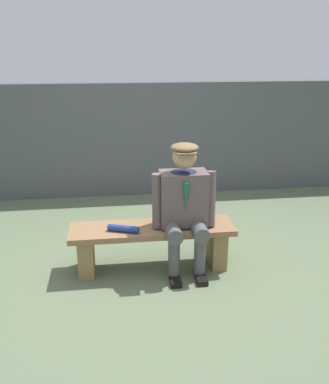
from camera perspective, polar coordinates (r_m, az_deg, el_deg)
name	(u,v)px	position (r m, az deg, el deg)	size (l,w,h in m)	color
ground_plane	(153,267)	(4.27, -1.63, -10.16)	(30.00, 30.00, 0.00)	#5B6B4C
bench	(152,240)	(4.13, -1.67, -6.54)	(1.59, 0.43, 0.44)	olive
seated_man	(184,203)	(3.96, 2.70, -1.48)	(0.62, 0.56, 1.26)	#5B4B4A
rolled_magazine	(123,229)	(3.96, -5.62, -4.99)	(0.06, 0.06, 0.30)	navy
stadium_wall	(136,140)	(6.12, -3.92, 7.14)	(12.00, 0.24, 1.62)	#4A4E50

